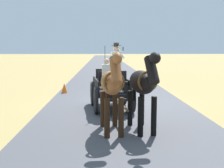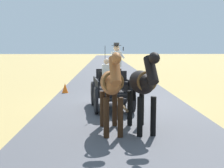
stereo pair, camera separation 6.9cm
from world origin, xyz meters
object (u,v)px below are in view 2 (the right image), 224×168
object	(u,v)px
horse_near_side	(142,84)
traffic_cone	(65,88)
horse_off_side	(111,85)
horse_drawn_carriage	(112,88)

from	to	relation	value
horse_near_side	traffic_cone	size ratio (longest dim) A/B	4.42
horse_off_side	traffic_cone	world-z (taller)	horse_off_side
horse_drawn_carriage	horse_off_side	size ratio (longest dim) A/B	2.04
horse_near_side	horse_off_side	bearing A→B (deg)	6.47
horse_near_side	horse_off_side	xyz separation A→B (m)	(0.85, 0.10, 0.00)
horse_drawn_carriage	traffic_cone	bearing A→B (deg)	-59.85
horse_drawn_carriage	horse_near_side	size ratio (longest dim) A/B	2.04
horse_drawn_carriage	traffic_cone	world-z (taller)	horse_drawn_carriage
horse_drawn_carriage	horse_off_side	distance (m)	3.10
horse_drawn_carriage	traffic_cone	xyz separation A→B (m)	(2.30, -3.96, -0.57)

